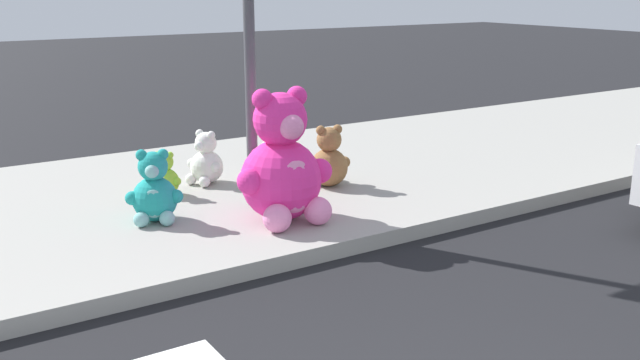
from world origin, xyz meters
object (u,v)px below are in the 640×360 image
object	(u,v)px
sign_pole	(249,35)
plush_white	(205,162)
plush_brown	(328,161)
plush_tan	(272,161)
plush_pink_large	(283,168)
plush_lime	(165,178)
plush_teal	(154,193)

from	to	relation	value
sign_pole	plush_white	distance (m)	1.77
plush_white	sign_pole	bearing A→B (deg)	-85.40
plush_brown	plush_white	distance (m)	1.38
plush_brown	plush_tan	xyz separation A→B (m)	(-0.40, 0.57, -0.06)
plush_white	plush_tan	world-z (taller)	plush_white
plush_pink_large	plush_brown	distance (m)	1.30
sign_pole	plush_pink_large	bearing A→B (deg)	-88.67
sign_pole	plush_brown	distance (m)	1.77
plush_tan	plush_white	bearing A→B (deg)	161.51
plush_lime	plush_teal	world-z (taller)	plush_teal
plush_pink_large	plush_lime	size ratio (longest dim) A/B	2.65
plush_brown	plush_tan	bearing A→B (deg)	125.04
plush_lime	plush_pink_large	bearing A→B (deg)	-64.37
plush_lime	plush_brown	world-z (taller)	plush_brown
plush_pink_large	plush_lime	distance (m)	1.55
plush_brown	plush_tan	size ratio (longest dim) A/B	1.30
plush_tan	plush_pink_large	bearing A→B (deg)	-114.85
plush_pink_large	plush_teal	size ratio (longest dim) A/B	1.82
plush_white	plush_tan	size ratio (longest dim) A/B	1.14
plush_lime	plush_teal	distance (m)	0.85
sign_pole	plush_teal	xyz separation A→B (m)	(-1.03, 0.03, -1.42)
sign_pole	plush_brown	world-z (taller)	sign_pole
plush_brown	plush_teal	size ratio (longest dim) A/B	0.99
plush_white	plush_teal	distance (m)	1.35
plush_lime	plush_tan	distance (m)	1.28
plush_lime	plush_teal	bearing A→B (deg)	-117.10
plush_white	plush_tan	distance (m)	0.76
plush_white	plush_lime	bearing A→B (deg)	-159.03
sign_pole	plush_brown	xyz separation A→B (m)	(1.04, 0.19, -1.42)
sign_pole	plush_tan	world-z (taller)	sign_pole
plush_white	plush_tan	bearing A→B (deg)	-18.49
plush_brown	plush_lime	bearing A→B (deg)	160.49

